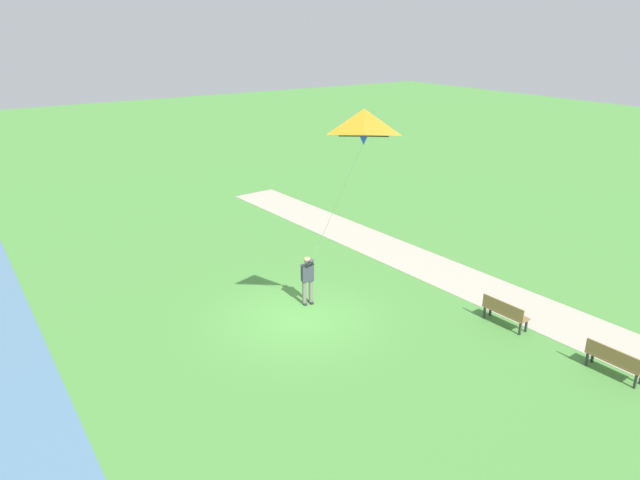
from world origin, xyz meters
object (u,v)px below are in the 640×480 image
at_px(person_kite_flyer, 308,276).
at_px(flying_kite, 363,128).
at_px(park_bench_near_walkway, 504,311).
at_px(park_bench_far_walkway, 614,359).

height_order(person_kite_flyer, flying_kite, flying_kite).
bearing_deg(park_bench_near_walkway, person_kite_flyer, -47.76).
relative_size(flying_kite, park_bench_near_walkway, 3.46).
distance_m(flying_kite, park_bench_far_walkway, 9.24).
relative_size(park_bench_near_walkway, park_bench_far_walkway, 1.00).
bearing_deg(flying_kite, park_bench_far_walkway, 138.21).
relative_size(person_kite_flyer, flying_kite, 0.35).
bearing_deg(park_bench_near_walkway, park_bench_far_walkway, 93.28).
height_order(person_kite_flyer, park_bench_near_walkway, person_kite_flyer).
bearing_deg(flying_kite, person_kite_flyer, -100.22).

